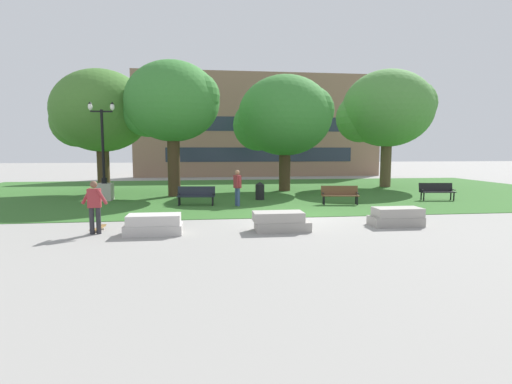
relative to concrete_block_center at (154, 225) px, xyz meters
The scene contains 18 objects.
ground_plane 5.74m from the concrete_block_center, 25.40° to the left, with size 140.00×140.00×0.00m, color gray.
grass_lawn 13.50m from the concrete_block_center, 67.42° to the left, with size 40.00×20.00×0.02m, color #336628.
concrete_block_center is the anchor object (origin of this frame).
concrete_block_left 4.11m from the concrete_block_center, ahead, with size 1.87×0.90×0.64m.
concrete_block_right 8.41m from the concrete_block_center, ahead, with size 1.80×0.90×0.64m.
person_skateboarder 1.99m from the concrete_block_center, behind, with size 0.88×0.34×1.71m.
skateboard 2.07m from the concrete_block_center, 158.40° to the left, with size 0.32×1.04×0.14m.
park_bench_near_left 15.45m from the concrete_block_center, 26.23° to the left, with size 1.85×0.71×0.90m.
park_bench_near_right 10.09m from the concrete_block_center, 35.69° to the left, with size 1.86×0.79×0.90m.
park_bench_far_left 6.56m from the concrete_block_center, 79.41° to the left, with size 1.84×0.71×0.90m.
lamp_post_right 9.65m from the concrete_block_center, 112.17° to the left, with size 1.32×0.80×5.14m.
tree_near_left 11.64m from the concrete_block_center, 91.07° to the left, with size 5.58×5.31×7.64m.
tree_far_left 15.02m from the concrete_block_center, 62.08° to the left, with size 6.32×6.02×7.41m.
tree_near_right 21.17m from the concrete_block_center, 45.05° to the left, with size 6.68×6.37×8.28m.
tree_far_right 14.12m from the concrete_block_center, 110.14° to the left, with size 6.06×5.77×7.45m.
trash_bin 9.38m from the concrete_block_center, 60.98° to the left, with size 0.49×0.49×0.96m.
person_bystander_near_lawn 6.79m from the concrete_block_center, 62.09° to the left, with size 0.37×0.61×1.71m.
building_facade_distant 28.30m from the concrete_block_center, 75.15° to the left, with size 24.73×1.03×10.25m.
Camera 1 is at (-3.53, -15.32, 2.70)m, focal length 28.00 mm.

